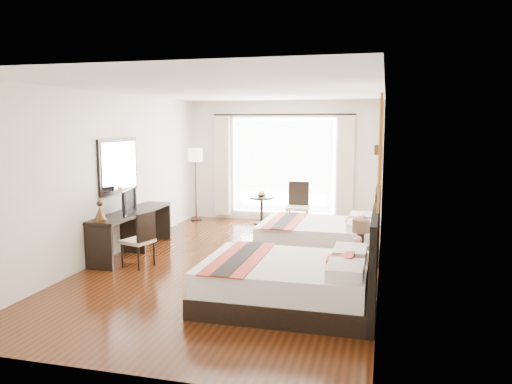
% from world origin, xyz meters
% --- Properties ---
extents(floor, '(4.50, 7.50, 0.01)m').
position_xyz_m(floor, '(0.00, 0.00, -0.01)').
color(floor, black).
rests_on(floor, ground).
extents(ceiling, '(4.50, 7.50, 0.02)m').
position_xyz_m(ceiling, '(0.00, 0.00, 2.79)').
color(ceiling, white).
rests_on(ceiling, wall_headboard).
extents(wall_headboard, '(0.01, 7.50, 2.80)m').
position_xyz_m(wall_headboard, '(2.25, 0.00, 1.40)').
color(wall_headboard, silver).
rests_on(wall_headboard, floor).
extents(wall_desk, '(0.01, 7.50, 2.80)m').
position_xyz_m(wall_desk, '(-2.25, 0.00, 1.40)').
color(wall_desk, silver).
rests_on(wall_desk, floor).
extents(wall_window, '(4.50, 0.01, 2.80)m').
position_xyz_m(wall_window, '(0.00, 3.75, 1.40)').
color(wall_window, silver).
rests_on(wall_window, floor).
extents(wall_entry, '(4.50, 0.01, 2.80)m').
position_xyz_m(wall_entry, '(0.00, -3.75, 1.40)').
color(wall_entry, silver).
rests_on(wall_entry, floor).
extents(window_glass, '(2.40, 0.02, 2.20)m').
position_xyz_m(window_glass, '(0.00, 3.73, 1.30)').
color(window_glass, white).
rests_on(window_glass, wall_window).
extents(sheer_curtain, '(2.30, 0.02, 2.10)m').
position_xyz_m(sheer_curtain, '(0.00, 3.67, 1.30)').
color(sheer_curtain, white).
rests_on(sheer_curtain, wall_window).
extents(drape_left, '(0.35, 0.14, 2.35)m').
position_xyz_m(drape_left, '(-1.45, 3.63, 1.28)').
color(drape_left, beige).
rests_on(drape_left, floor).
extents(drape_right, '(0.35, 0.14, 2.35)m').
position_xyz_m(drape_right, '(1.45, 3.63, 1.28)').
color(drape_right, beige).
rests_on(drape_right, floor).
extents(art_panel_near, '(0.03, 0.50, 1.35)m').
position_xyz_m(art_panel_near, '(2.23, -1.63, 1.95)').
color(art_panel_near, maroon).
rests_on(art_panel_near, wall_headboard).
extents(art_panel_far, '(0.03, 0.50, 1.35)m').
position_xyz_m(art_panel_far, '(2.23, 1.06, 1.95)').
color(art_panel_far, maroon).
rests_on(art_panel_far, wall_headboard).
extents(wall_sconce, '(0.10, 0.14, 0.14)m').
position_xyz_m(wall_sconce, '(2.19, -0.44, 1.92)').
color(wall_sconce, '#3F2B16').
rests_on(wall_sconce, wall_headboard).
extents(mirror_frame, '(0.04, 1.25, 0.95)m').
position_xyz_m(mirror_frame, '(-2.22, 0.18, 1.55)').
color(mirror_frame, black).
rests_on(mirror_frame, wall_desk).
extents(mirror_glass, '(0.01, 1.12, 0.82)m').
position_xyz_m(mirror_glass, '(-2.19, 0.18, 1.55)').
color(mirror_glass, white).
rests_on(mirror_glass, mirror_frame).
extents(bed_near, '(2.18, 1.70, 1.23)m').
position_xyz_m(bed_near, '(1.22, -1.63, 0.32)').
color(bed_near, black).
rests_on(bed_near, floor).
extents(bed_far, '(2.09, 1.63, 1.18)m').
position_xyz_m(bed_far, '(1.26, 1.06, 0.31)').
color(bed_far, black).
rests_on(bed_far, floor).
extents(nightstand, '(0.40, 0.49, 0.47)m').
position_xyz_m(nightstand, '(1.98, -0.44, 0.24)').
color(nightstand, black).
rests_on(nightstand, floor).
extents(table_lamp, '(0.25, 0.25, 0.40)m').
position_xyz_m(table_lamp, '(1.98, -0.36, 0.77)').
color(table_lamp, black).
rests_on(table_lamp, nightstand).
extents(vase, '(0.16, 0.16, 0.14)m').
position_xyz_m(vase, '(1.96, -0.64, 0.57)').
color(vase, black).
rests_on(vase, nightstand).
extents(console_desk, '(0.50, 2.20, 0.76)m').
position_xyz_m(console_desk, '(-1.99, 0.18, 0.38)').
color(console_desk, black).
rests_on(console_desk, floor).
extents(television, '(0.26, 0.74, 0.42)m').
position_xyz_m(television, '(-1.97, -0.06, 0.97)').
color(television, black).
rests_on(television, console_desk).
extents(bronze_figurine, '(0.26, 0.26, 0.30)m').
position_xyz_m(bronze_figurine, '(-1.99, -0.82, 0.91)').
color(bronze_figurine, '#3F2B16').
rests_on(bronze_figurine, console_desk).
extents(desk_chair, '(0.52, 0.52, 0.90)m').
position_xyz_m(desk_chair, '(-1.48, -0.56, 0.27)').
color(desk_chair, beige).
rests_on(desk_chair, floor).
extents(floor_lamp, '(0.34, 0.34, 1.71)m').
position_xyz_m(floor_lamp, '(-2.00, 3.28, 1.44)').
color(floor_lamp, black).
rests_on(floor_lamp, floor).
extents(side_table, '(0.55, 0.55, 0.63)m').
position_xyz_m(side_table, '(-0.39, 3.23, 0.32)').
color(side_table, black).
rests_on(side_table, floor).
extents(fruit_bowl, '(0.25, 0.25, 0.05)m').
position_xyz_m(fruit_bowl, '(-0.40, 3.25, 0.66)').
color(fruit_bowl, '#422F17').
rests_on(fruit_bowl, side_table).
extents(window_chair, '(0.50, 0.50, 1.03)m').
position_xyz_m(window_chair, '(0.50, 2.86, 0.31)').
color(window_chair, beige).
rests_on(window_chair, floor).
extents(jute_rug, '(1.23, 0.87, 0.01)m').
position_xyz_m(jute_rug, '(0.19, 2.75, 0.01)').
color(jute_rug, tan).
rests_on(jute_rug, floor).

